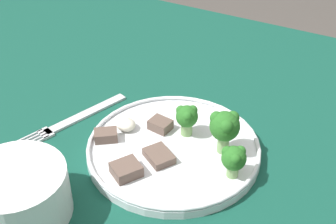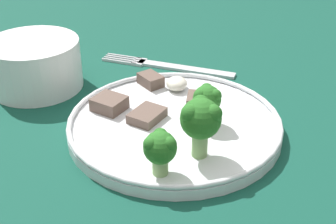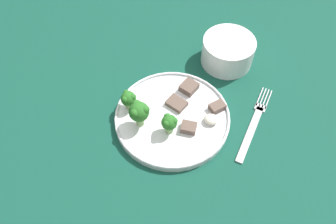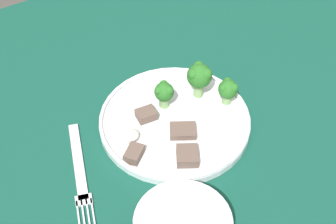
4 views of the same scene
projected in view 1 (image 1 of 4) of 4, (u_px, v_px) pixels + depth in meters
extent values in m
cube|color=#114738|center=(129.00, 167.00, 0.67)|extent=(1.24, 1.03, 0.03)
cylinder|color=brown|center=(59.00, 106.00, 1.42)|extent=(0.06, 0.06, 0.70)
cylinder|color=white|center=(173.00, 150.00, 0.66)|extent=(0.24, 0.24, 0.01)
torus|color=white|center=(174.00, 145.00, 0.66)|extent=(0.24, 0.24, 0.01)
cube|color=silver|center=(86.00, 114.00, 0.74)|extent=(0.06, 0.14, 0.00)
cube|color=silver|center=(46.00, 133.00, 0.70)|extent=(0.03, 0.02, 0.00)
cube|color=silver|center=(25.00, 138.00, 0.69)|extent=(0.02, 0.05, 0.00)
cube|color=silver|center=(27.00, 140.00, 0.69)|extent=(0.02, 0.05, 0.00)
cube|color=silver|center=(30.00, 143.00, 0.68)|extent=(0.02, 0.05, 0.00)
cube|color=silver|center=(32.00, 145.00, 0.68)|extent=(0.02, 0.05, 0.00)
cylinder|color=white|center=(18.00, 194.00, 0.56)|extent=(0.12, 0.12, 0.07)
cylinder|color=silver|center=(19.00, 197.00, 0.56)|extent=(0.10, 0.10, 0.05)
cylinder|color=#7FA866|center=(223.00, 143.00, 0.64)|extent=(0.02, 0.02, 0.03)
sphere|color=#286B23|center=(225.00, 126.00, 0.63)|extent=(0.04, 0.04, 0.04)
sphere|color=#286B23|center=(217.00, 118.00, 0.63)|extent=(0.02, 0.02, 0.02)
sphere|color=#286B23|center=(227.00, 126.00, 0.61)|extent=(0.02, 0.02, 0.02)
sphere|color=#286B23|center=(233.00, 118.00, 0.63)|extent=(0.02, 0.02, 0.02)
cylinder|color=#7FA866|center=(233.00, 170.00, 0.61)|extent=(0.02, 0.02, 0.02)
sphere|color=#286B23|center=(234.00, 158.00, 0.60)|extent=(0.03, 0.03, 0.03)
sphere|color=#286B23|center=(227.00, 152.00, 0.59)|extent=(0.01, 0.01, 0.01)
sphere|color=#286B23|center=(236.00, 159.00, 0.58)|extent=(0.01, 0.01, 0.01)
sphere|color=#286B23|center=(240.00, 151.00, 0.60)|extent=(0.01, 0.01, 0.01)
cylinder|color=#7FA866|center=(187.00, 128.00, 0.68)|extent=(0.02, 0.02, 0.02)
sphere|color=#286B23|center=(187.00, 116.00, 0.66)|extent=(0.03, 0.03, 0.03)
sphere|color=#286B23|center=(181.00, 110.00, 0.66)|extent=(0.01, 0.01, 0.01)
sphere|color=#286B23|center=(187.00, 116.00, 0.65)|extent=(0.01, 0.01, 0.01)
sphere|color=#286B23|center=(193.00, 110.00, 0.66)|extent=(0.01, 0.01, 0.01)
cube|color=brown|center=(159.00, 156.00, 0.64)|extent=(0.05, 0.05, 0.01)
cube|color=brown|center=(106.00, 135.00, 0.67)|extent=(0.04, 0.04, 0.01)
cube|color=brown|center=(160.00, 125.00, 0.69)|extent=(0.03, 0.03, 0.02)
cube|color=brown|center=(126.00, 170.00, 0.61)|extent=(0.05, 0.05, 0.02)
ellipsoid|color=silver|center=(126.00, 124.00, 0.69)|extent=(0.03, 0.03, 0.02)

